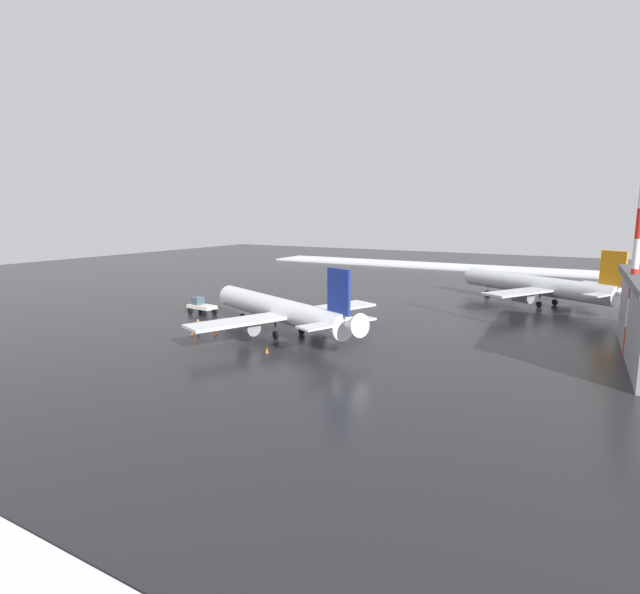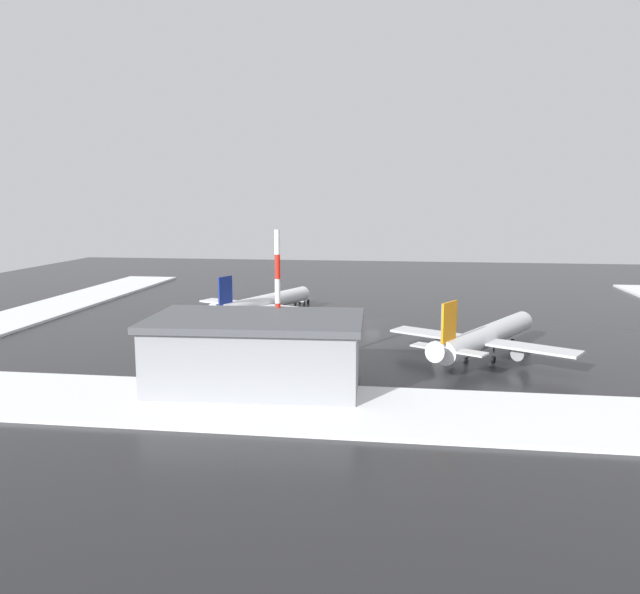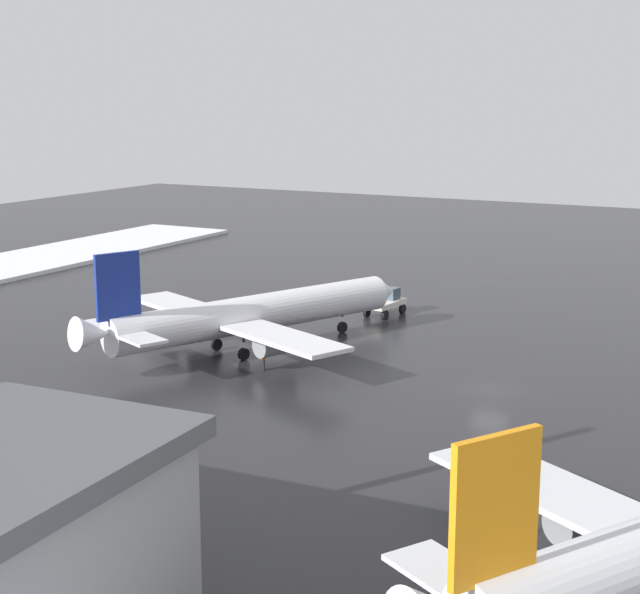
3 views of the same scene
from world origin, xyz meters
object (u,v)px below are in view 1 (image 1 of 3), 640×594
(airplane_far_rear, at_px, (538,285))
(airplane_distant_tail, at_px, (280,310))
(ground_crew_beside_wing, at_px, (325,324))
(antenna_mast, at_px, (635,269))
(traffic_cone_wingtip_side, at_px, (192,334))
(pushback_tug, at_px, (201,306))
(traffic_cone_near_nose, at_px, (267,350))
(ground_crew_near_tug, at_px, (198,325))
(traffic_cone_mid_line, at_px, (215,333))

(airplane_far_rear, bearing_deg, airplane_distant_tail, 85.99)
(airplane_far_rear, distance_m, ground_crew_beside_wing, 40.35)
(antenna_mast, xyz_separation_m, traffic_cone_wingtip_side, (-17.13, 46.43, -9.07))
(airplane_far_rear, bearing_deg, pushback_tug, 67.93)
(airplane_distant_tail, height_order, traffic_cone_near_nose, airplane_distant_tail)
(ground_crew_near_tug, xyz_separation_m, traffic_cone_wingtip_side, (-1.88, -0.73, -0.70))
(airplane_far_rear, bearing_deg, antenna_mast, 143.54)
(pushback_tug, bearing_deg, ground_crew_beside_wing, -174.34)
(pushback_tug, distance_m, traffic_cone_near_nose, 24.45)
(ground_crew_near_tug, relative_size, traffic_cone_wingtip_side, 3.11)
(traffic_cone_wingtip_side, bearing_deg, traffic_cone_near_nose, -96.15)
(ground_crew_beside_wing, bearing_deg, traffic_cone_mid_line, 87.19)
(ground_crew_near_tug, relative_size, ground_crew_beside_wing, 1.00)
(ground_crew_near_tug, distance_m, traffic_cone_wingtip_side, 2.13)
(pushback_tug, relative_size, traffic_cone_mid_line, 8.78)
(traffic_cone_mid_line, bearing_deg, traffic_cone_near_nose, -107.69)
(airplane_far_rear, height_order, pushback_tug, airplane_far_rear)
(antenna_mast, bearing_deg, airplane_distant_tail, 105.61)
(pushback_tug, xyz_separation_m, traffic_cone_mid_line, (-9.01, -10.82, -1.01))
(airplane_distant_tail, height_order, ground_crew_beside_wing, airplane_distant_tail)
(antenna_mast, relative_size, traffic_cone_mid_line, 33.99)
(ground_crew_beside_wing, height_order, antenna_mast, antenna_mast)
(ground_crew_beside_wing, bearing_deg, airplane_far_rear, -72.97)
(airplane_far_rear, height_order, traffic_cone_mid_line, airplane_far_rear)
(airplane_distant_tail, xyz_separation_m, airplane_far_rear, (38.14, -25.52, 0.14))
(ground_crew_near_tug, distance_m, antenna_mast, 50.26)
(airplane_distant_tail, xyz_separation_m, ground_crew_beside_wing, (3.94, -4.23, -2.10))
(airplane_far_rear, bearing_deg, traffic_cone_wingtip_side, 82.32)
(traffic_cone_near_nose, distance_m, traffic_cone_wingtip_side, 12.45)
(airplane_distant_tail, relative_size, traffic_cone_mid_line, 54.25)
(airplane_far_rear, distance_m, traffic_cone_mid_line, 53.62)
(airplane_distant_tail, distance_m, traffic_cone_mid_line, 8.60)
(airplane_far_rear, relative_size, traffic_cone_wingtip_side, 53.99)
(traffic_cone_wingtip_side, bearing_deg, ground_crew_near_tug, 21.15)
(pushback_tug, height_order, ground_crew_near_tug, pushback_tug)
(traffic_cone_wingtip_side, bearing_deg, pushback_tug, 38.56)
(pushback_tug, xyz_separation_m, ground_crew_near_tug, (-9.08, -8.00, -0.31))
(pushback_tug, bearing_deg, ground_crew_near_tug, 138.17)
(ground_crew_near_tug, bearing_deg, airplane_far_rear, 30.77)
(airplane_far_rear, bearing_deg, traffic_cone_mid_line, 82.83)
(airplane_distant_tail, distance_m, airplane_far_rear, 45.89)
(ground_crew_beside_wing, xyz_separation_m, antenna_mast, (6.59, -33.44, 8.38))
(airplane_far_rear, bearing_deg, traffic_cone_near_nose, 94.36)
(pushback_tug, distance_m, antenna_mast, 56.09)
(pushback_tug, height_order, traffic_cone_near_nose, pushback_tug)
(pushback_tug, bearing_deg, airplane_far_rear, -135.08)
(airplane_far_rear, distance_m, ground_crew_near_tug, 55.38)
(airplane_distant_tail, bearing_deg, traffic_cone_near_nose, 137.32)
(ground_crew_near_tug, xyz_separation_m, ground_crew_beside_wing, (8.66, -13.71, 0.00))
(traffic_cone_near_nose, bearing_deg, traffic_cone_mid_line, 72.31)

